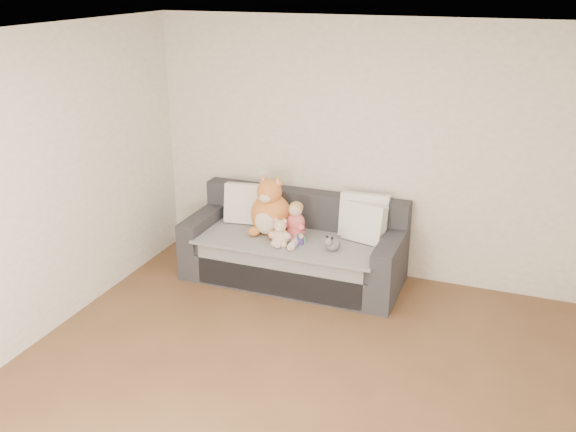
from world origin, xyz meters
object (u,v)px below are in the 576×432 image
object	(u,v)px
toddler	(295,225)
sofa	(295,250)
plush_cat	(271,211)
sippy_cup	(301,238)
teddy_bear	(280,234)

from	to	relation	value
toddler	sofa	bearing A→B (deg)	112.72
plush_cat	sippy_cup	bearing A→B (deg)	-20.96
plush_cat	teddy_bear	size ratio (longest dim) A/B	2.27
sofa	toddler	distance (m)	0.36
plush_cat	teddy_bear	bearing A→B (deg)	-48.99
teddy_bear	sippy_cup	distance (m)	0.21
teddy_bear	sofa	bearing A→B (deg)	75.89
plush_cat	teddy_bear	distance (m)	0.36
toddler	plush_cat	world-z (taller)	plush_cat
plush_cat	sippy_cup	world-z (taller)	plush_cat
teddy_bear	sippy_cup	world-z (taller)	teddy_bear
toddler	sippy_cup	distance (m)	0.15
sofa	sippy_cup	distance (m)	0.33
sofa	plush_cat	xyz separation A→B (m)	(-0.25, -0.02, 0.40)
toddler	sippy_cup	size ratio (longest dim) A/B	3.33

